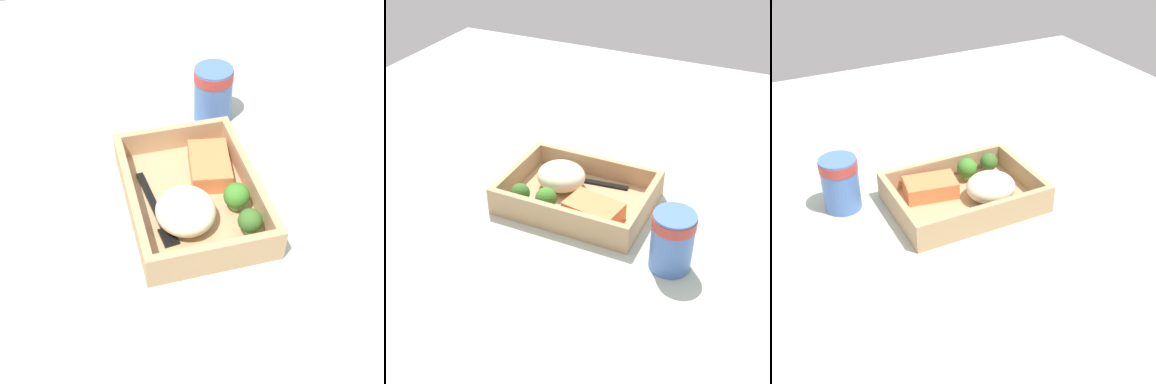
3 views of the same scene
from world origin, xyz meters
TOP-DOWN VIEW (x-y plane):
  - ground_plane at (0.00, 0.00)cm, footprint 160.00×160.00cm
  - takeout_tray at (0.00, 0.00)cm, footprint 27.00×19.39cm
  - tray_rim at (0.00, 0.00)cm, footprint 27.00×19.39cm
  - salmon_fillet at (-4.95, 4.18)cm, footprint 10.59×7.76cm
  - mashed_potatoes at (4.49, -2.12)cm, footprint 9.28×8.68cm
  - broccoli_floret_1 at (8.69, 6.12)cm, footprint 3.54×3.54cm
  - broccoli_floret_2 at (3.58, 5.79)cm, footprint 3.91×3.91cm
  - fork at (1.57, -5.75)cm, footprint 15.89×3.39cm
  - paper_cup at (-20.50, 9.28)cm, footprint 6.94×6.94cm
  - receipt_slip at (26.22, -2.12)cm, footprint 11.34×14.27cm

SIDE VIEW (x-z plane):
  - ground_plane at x=0.00cm, z-range -2.00..0.00cm
  - receipt_slip at x=26.22cm, z-range 0.00..0.24cm
  - takeout_tray at x=0.00cm, z-range 0.00..1.20cm
  - fork at x=1.57cm, z-range 1.20..1.64cm
  - salmon_fillet at x=-4.95cm, z-range 1.20..4.34cm
  - tray_rim at x=0.00cm, z-range 1.20..5.32cm
  - broccoli_floret_1 at x=8.69cm, z-range 1.52..5.92cm
  - mashed_potatoes at x=4.49cm, z-range 1.20..6.32cm
  - broccoli_floret_2 at x=3.58cm, z-range 1.48..6.16cm
  - paper_cup at x=-20.50cm, z-range 0.61..10.87cm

